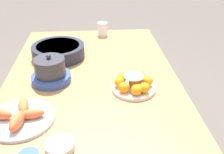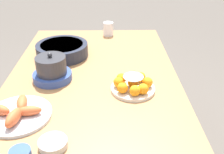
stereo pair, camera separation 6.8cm
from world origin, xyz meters
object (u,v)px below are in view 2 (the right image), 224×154
Objects in this scene: cake_plate at (133,84)px; serving_bowl at (62,49)px; sauce_bowl at (53,143)px; seafood_platter at (17,113)px; warming_pot at (52,70)px; dining_table at (93,92)px; cup_near at (108,29)px.

cake_plate reaches higher than serving_bowl.
cake_plate is 0.56m from serving_bowl.
serving_bowl is 2.99× the size of sauce_bowl.
serving_bowl is 0.77m from sauce_bowl.
seafood_platter is 1.39× the size of warming_pot.
serving_bowl is at bearing 5.86° from sauce_bowl.
warming_pot is at bearing 74.77° from cake_plate.
seafood_platter is at bearing 111.82° from cake_plate.
cake_plate is at bearing -135.34° from serving_bowl.
cake_plate is at bearing -105.23° from warming_pot.
dining_table is 6.91× the size of cake_plate.
serving_bowl is (0.40, 0.39, 0.01)m from cake_plate.
dining_table is 0.36m from serving_bowl.
dining_table is 7.43× the size of warming_pot.
warming_pot is (0.11, 0.40, 0.02)m from cake_plate.
seafood_platter is at bearing 158.14° from cup_near.
cake_plate is at bearing -40.53° from sauce_bowl.
serving_bowl is 3.29× the size of cup_near.
sauce_bowl is (-0.77, -0.08, -0.03)m from serving_bowl.
dining_table is at bearing -144.90° from serving_bowl.
cup_near is (0.35, -0.28, 0.01)m from serving_bowl.
warming_pot is (0.31, -0.09, 0.04)m from seafood_platter.
cake_plate is at bearing -121.03° from dining_table.
serving_bowl is 0.29m from warming_pot.
seafood_platter is at bearing 45.93° from sauce_bowl.
cup_near is at bearing -7.57° from dining_table.
warming_pot reaches higher than serving_bowl.
seafood_platter is (-0.59, 0.10, -0.02)m from serving_bowl.
serving_bowl is (0.28, 0.20, 0.13)m from dining_table.
sauce_bowl is (-0.49, 0.12, 0.10)m from dining_table.
dining_table is at bearing 172.43° from cup_near.
cup_near is 0.48× the size of warming_pot.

